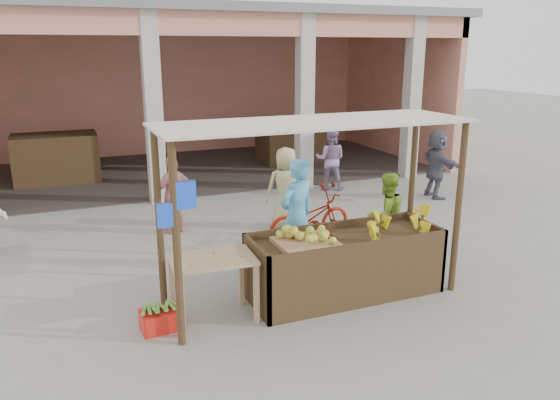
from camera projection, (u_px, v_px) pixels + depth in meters
name	position (u px, v px, depth m)	size (l,w,h in m)	color
ground	(311.00, 300.00, 7.31)	(60.00, 60.00, 0.00)	gray
market_building	(170.00, 70.00, 14.55)	(14.40, 6.40, 4.20)	#EC8C7B
fruit_stall	(345.00, 267.00, 7.39)	(2.60, 0.95, 0.80)	#4B341E
stall_awning	(310.00, 154.00, 6.83)	(4.09, 1.35, 2.39)	#4B341E
banana_heap	(398.00, 225.00, 7.52)	(1.17, 0.64, 0.21)	yellow
melon_tray	(306.00, 238.00, 7.02)	(0.76, 0.66, 0.20)	tan
berry_heap	(324.00, 237.00, 7.16)	(0.40, 0.32, 0.13)	maroon
side_table	(213.00, 268.00, 6.61)	(1.05, 0.74, 0.82)	tan
papaya_pile	(212.00, 249.00, 6.55)	(0.77, 0.44, 0.22)	#51882C
red_crate	(161.00, 320.00, 6.52)	(0.47, 0.34, 0.24)	red
plantain_bundle	(160.00, 308.00, 6.48)	(0.35, 0.24, 0.07)	#589435
produce_sacks	(326.00, 176.00, 13.17)	(0.74, 0.69, 0.56)	maroon
vendor_blue	(297.00, 213.00, 8.03)	(0.69, 0.51, 1.84)	#54B9E9
vendor_green	(386.00, 214.00, 8.61)	(0.71, 0.41, 1.47)	#8EB830
motorcycle	(309.00, 217.00, 9.44)	(1.68, 0.58, 0.88)	#901704
shopper_b	(174.00, 192.00, 9.79)	(0.89, 0.47, 1.51)	tan
shopper_c	(286.00, 184.00, 10.02)	(0.82, 0.53, 1.69)	tan
shopper_d	(437.00, 162.00, 12.13)	(1.50, 0.62, 1.62)	#52525E
shopper_f	(331.00, 156.00, 12.83)	(0.78, 0.45, 1.60)	#9779A0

